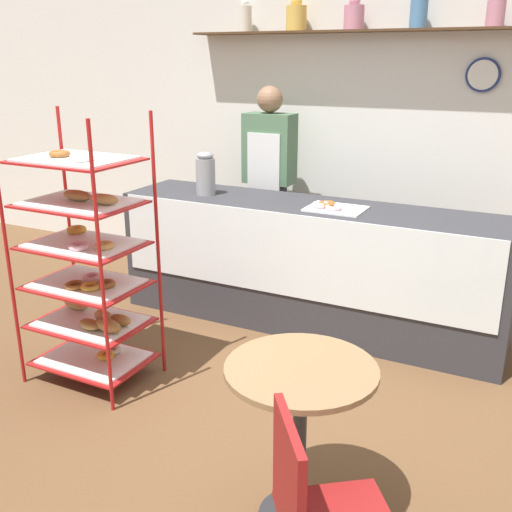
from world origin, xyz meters
TOP-DOWN VIEW (x-y plane):
  - ground_plane at (0.00, 0.00)m, footprint 14.00×14.00m
  - back_wall at (0.00, 2.37)m, footprint 10.00×0.30m
  - display_counter at (0.00, 1.32)m, footprint 2.91×0.65m
  - pastry_rack at (-0.89, -0.05)m, footprint 0.73×0.54m
  - person_worker at (-0.62, 1.93)m, footprint 0.42×0.23m
  - cafe_table at (0.76, -0.62)m, footprint 0.64×0.64m
  - cafe_chair at (1.02, -1.13)m, footprint 0.53×0.53m
  - coffee_carafe at (-0.84, 1.27)m, footprint 0.15×0.15m
  - donut_tray_counter at (0.19, 1.25)m, footprint 0.40×0.32m

SIDE VIEW (x-z plane):
  - ground_plane at x=0.00m, z-range 0.00..0.00m
  - display_counter at x=0.00m, z-range 0.00..0.94m
  - cafe_chair at x=1.02m, z-range 0.10..0.99m
  - cafe_table at x=0.76m, z-range 0.19..0.94m
  - pastry_rack at x=-0.89m, z-range -0.08..1.59m
  - person_worker at x=-0.62m, z-range 0.09..1.83m
  - donut_tray_counter at x=0.19m, z-range 0.93..0.99m
  - coffee_carafe at x=-0.84m, z-range 0.94..1.27m
  - back_wall at x=0.00m, z-range 0.02..2.72m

